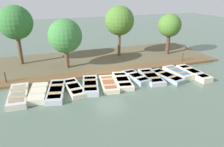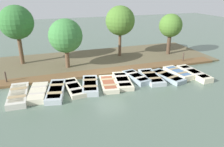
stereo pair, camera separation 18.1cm
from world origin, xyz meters
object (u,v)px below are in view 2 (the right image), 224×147
at_px(mooring_post_far, 183,58).
at_px(park_tree_far_left, 16,23).
at_px(rowboat_10, 178,73).
at_px(park_tree_right, 171,26).
at_px(rowboat_11, 194,73).
at_px(park_tree_left, 66,36).
at_px(rowboat_6, 122,81).
at_px(rowboat_9, 167,76).
at_px(rowboat_3, 74,88).
at_px(rowboat_2, 56,91).
at_px(rowboat_7, 136,77).
at_px(rowboat_1, 38,92).
at_px(rowboat_8, 151,77).
at_px(mooring_post_near, 6,78).
at_px(rowboat_4, 90,85).
at_px(rowboat_5, 108,84).
at_px(park_tree_center, 120,21).
at_px(rowboat_0, 18,95).

relative_size(mooring_post_far, park_tree_far_left, 0.19).
bearing_deg(rowboat_10, park_tree_right, 149.84).
distance_m(rowboat_11, park_tree_left, 11.51).
bearing_deg(rowboat_6, rowboat_9, 94.96).
bearing_deg(rowboat_6, rowboat_3, -79.57).
height_order(rowboat_2, rowboat_7, rowboat_7).
distance_m(rowboat_1, rowboat_10, 11.42).
distance_m(rowboat_8, mooring_post_near, 11.45).
bearing_deg(rowboat_7, rowboat_11, 72.18).
xyz_separation_m(rowboat_2, park_tree_right, (-5.71, 12.68, 3.02)).
bearing_deg(mooring_post_near, rowboat_1, 40.06).
height_order(rowboat_4, rowboat_9, rowboat_4).
height_order(rowboat_1, rowboat_5, rowboat_1).
bearing_deg(rowboat_1, rowboat_4, 99.31).
distance_m(rowboat_2, park_tree_center, 10.67).
relative_size(rowboat_4, mooring_post_near, 3.06).
bearing_deg(rowboat_8, rowboat_4, -83.07).
relative_size(rowboat_0, park_tree_left, 0.76).
bearing_deg(rowboat_9, rowboat_5, -105.31).
distance_m(rowboat_1, rowboat_7, 7.64).
bearing_deg(park_tree_center, rowboat_3, -42.62).
relative_size(rowboat_11, park_tree_left, 0.78).
bearing_deg(park_tree_center, rowboat_2, -47.28).
distance_m(rowboat_10, park_tree_right, 6.74).
relative_size(rowboat_0, rowboat_5, 1.12).
bearing_deg(park_tree_center, park_tree_right, 78.34).
bearing_deg(rowboat_5, rowboat_7, 108.64).
distance_m(rowboat_7, park_tree_far_left, 11.87).
bearing_deg(rowboat_3, rowboat_4, 82.08).
height_order(rowboat_8, mooring_post_near, mooring_post_near).
distance_m(park_tree_left, park_tree_center, 6.22).
height_order(rowboat_1, rowboat_7, rowboat_7).
bearing_deg(rowboat_3, mooring_post_near, -124.12).
relative_size(rowboat_4, rowboat_8, 0.98).
height_order(rowboat_5, park_tree_right, park_tree_right).
height_order(rowboat_3, park_tree_left, park_tree_left).
bearing_deg(park_tree_far_left, park_tree_center, 87.11).
bearing_deg(mooring_post_near, rowboat_11, 77.99).
height_order(rowboat_1, rowboat_3, rowboat_1).
distance_m(park_tree_left, park_tree_right, 11.19).
distance_m(rowboat_2, rowboat_10, 10.21).
relative_size(rowboat_4, park_tree_right, 0.73).
height_order(rowboat_4, rowboat_5, rowboat_4).
height_order(rowboat_8, rowboat_10, rowboat_10).
height_order(rowboat_2, park_tree_right, park_tree_right).
distance_m(rowboat_0, rowboat_11, 13.91).
xyz_separation_m(rowboat_8, park_tree_center, (-6.63, -0.29, 3.66)).
height_order(rowboat_7, park_tree_left, park_tree_left).
xyz_separation_m(rowboat_1, rowboat_10, (-0.08, 11.42, 0.01)).
height_order(rowboat_2, rowboat_6, rowboat_2).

